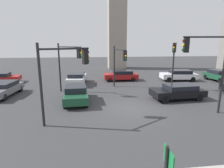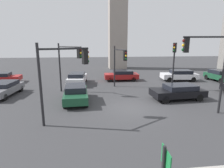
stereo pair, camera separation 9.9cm
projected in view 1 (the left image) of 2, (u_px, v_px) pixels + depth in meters
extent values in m
plane|color=#38383A|center=(130.00, 108.00, 14.39)|extent=(106.87, 106.87, 0.00)
cube|color=#197238|center=(169.00, 159.00, 4.86)|extent=(0.07, 0.68, 0.56)
cylinder|color=black|center=(173.00, 67.00, 19.66)|extent=(0.16, 0.16, 5.03)
cube|color=black|center=(174.00, 48.00, 19.22)|extent=(0.45, 0.45, 1.00)
sphere|color=#4C0F0C|center=(174.00, 45.00, 18.99)|extent=(0.20, 0.20, 0.20)
sphere|color=yellow|center=(174.00, 48.00, 19.05)|extent=(0.20, 0.20, 0.20)
sphere|color=#14471E|center=(174.00, 51.00, 19.12)|extent=(0.20, 0.20, 0.20)
cylinder|color=black|center=(60.00, 68.00, 18.84)|extent=(0.16, 0.16, 4.98)
cylinder|color=black|center=(69.00, 47.00, 17.59)|extent=(2.40, 1.98, 0.12)
cube|color=black|center=(79.00, 53.00, 17.06)|extent=(0.45, 0.45, 1.00)
sphere|color=#4C0F0C|center=(81.00, 50.00, 16.89)|extent=(0.20, 0.20, 0.20)
sphere|color=yellow|center=(81.00, 53.00, 16.95)|extent=(0.20, 0.20, 0.20)
sphere|color=#14471E|center=(81.00, 56.00, 17.02)|extent=(0.20, 0.20, 0.20)
cylinder|color=black|center=(223.00, 74.00, 12.83)|extent=(0.16, 0.16, 5.72)
cylinder|color=black|center=(206.00, 37.00, 12.36)|extent=(2.91, 0.65, 0.12)
cube|color=black|center=(186.00, 45.00, 12.56)|extent=(0.37, 0.37, 1.00)
sphere|color=#4C0F0C|center=(184.00, 41.00, 12.50)|extent=(0.20, 0.20, 0.20)
sphere|color=yellow|center=(183.00, 45.00, 12.57)|extent=(0.20, 0.20, 0.20)
sphere|color=#14471E|center=(183.00, 50.00, 12.64)|extent=(0.20, 0.20, 0.20)
cylinder|color=black|center=(114.00, 67.00, 21.08)|extent=(0.16, 0.16, 4.67)
cylinder|color=black|center=(120.00, 50.00, 19.30)|extent=(0.91, 2.91, 0.12)
cube|color=black|center=(125.00, 56.00, 18.30)|extent=(0.39, 0.39, 1.00)
sphere|color=#4C0F0C|center=(126.00, 53.00, 18.05)|extent=(0.20, 0.20, 0.20)
sphere|color=yellow|center=(126.00, 56.00, 18.12)|extent=(0.20, 0.20, 0.20)
sphere|color=#14471E|center=(126.00, 59.00, 18.18)|extent=(0.20, 0.20, 0.20)
cylinder|color=black|center=(41.00, 86.00, 10.76)|extent=(0.16, 0.16, 5.03)
cylinder|color=black|center=(65.00, 49.00, 11.26)|extent=(2.88, 1.77, 0.12)
cube|color=black|center=(85.00, 57.00, 12.20)|extent=(0.44, 0.44, 1.00)
sphere|color=#4C0F0C|center=(88.00, 52.00, 12.25)|extent=(0.20, 0.20, 0.20)
sphere|color=yellow|center=(88.00, 57.00, 12.32)|extent=(0.20, 0.20, 0.20)
sphere|color=#14471E|center=(88.00, 61.00, 12.38)|extent=(0.20, 0.20, 0.20)
cube|color=slate|center=(3.00, 90.00, 17.55)|extent=(2.51, 4.85, 0.61)
cube|color=black|center=(3.00, 84.00, 17.67)|extent=(2.08, 2.77, 0.43)
cylinder|color=black|center=(3.00, 98.00, 16.09)|extent=(0.43, 0.66, 0.63)
cylinder|color=black|center=(20.00, 89.00, 19.20)|extent=(0.43, 0.66, 0.63)
cylinder|color=black|center=(3.00, 89.00, 19.14)|extent=(0.43, 0.66, 0.63)
cube|color=#19472D|center=(76.00, 95.00, 15.78)|extent=(2.20, 4.45, 0.63)
cube|color=black|center=(76.00, 88.00, 15.87)|extent=(1.85, 2.53, 0.52)
cylinder|color=black|center=(86.00, 103.00, 14.57)|extent=(0.39, 0.64, 0.62)
cylinder|color=black|center=(65.00, 104.00, 14.29)|extent=(0.39, 0.64, 0.62)
cylinder|color=black|center=(85.00, 93.00, 17.40)|extent=(0.39, 0.64, 0.62)
cylinder|color=black|center=(68.00, 94.00, 17.13)|extent=(0.39, 0.64, 0.62)
cube|color=silver|center=(178.00, 76.00, 24.77)|extent=(4.80, 2.47, 0.65)
cube|color=black|center=(180.00, 72.00, 24.66)|extent=(2.75, 2.04, 0.50)
cylinder|color=black|center=(169.00, 79.00, 23.97)|extent=(0.69, 0.43, 0.66)
cylinder|color=black|center=(165.00, 77.00, 25.62)|extent=(0.69, 0.43, 0.66)
cylinder|color=black|center=(192.00, 79.00, 24.06)|extent=(0.69, 0.43, 0.66)
cylinder|color=black|center=(187.00, 77.00, 25.71)|extent=(0.69, 0.43, 0.66)
cube|color=maroon|center=(121.00, 76.00, 24.83)|extent=(4.52, 1.99, 0.63)
cube|color=black|center=(122.00, 72.00, 24.74)|extent=(2.53, 1.73, 0.48)
cylinder|color=black|center=(110.00, 80.00, 23.96)|extent=(0.60, 0.36, 0.60)
cylinder|color=black|center=(109.00, 77.00, 25.51)|extent=(0.60, 0.36, 0.60)
cylinder|color=black|center=(133.00, 79.00, 24.29)|extent=(0.60, 0.36, 0.60)
cylinder|color=black|center=(131.00, 77.00, 25.84)|extent=(0.60, 0.36, 0.60)
cube|color=silver|center=(77.00, 79.00, 22.73)|extent=(2.29, 4.76, 0.63)
cube|color=black|center=(77.00, 75.00, 22.39)|extent=(1.92, 2.71, 0.48)
cylinder|color=black|center=(73.00, 79.00, 24.29)|extent=(0.40, 0.72, 0.70)
cylinder|color=black|center=(85.00, 79.00, 24.37)|extent=(0.40, 0.72, 0.70)
cylinder|color=black|center=(68.00, 84.00, 21.22)|extent=(0.40, 0.72, 0.70)
cylinder|color=black|center=(82.00, 84.00, 21.30)|extent=(0.40, 0.72, 0.70)
cube|color=#19472D|center=(219.00, 76.00, 24.40)|extent=(2.10, 4.14, 0.66)
cube|color=black|center=(218.00, 72.00, 24.47)|extent=(1.77, 2.36, 0.53)
cylinder|color=black|center=(221.00, 81.00, 23.02)|extent=(0.38, 0.72, 0.70)
cylinder|color=black|center=(216.00, 77.00, 25.92)|extent=(0.38, 0.72, 0.70)
cylinder|color=black|center=(206.00, 77.00, 25.65)|extent=(0.38, 0.72, 0.70)
cube|color=maroon|center=(1.00, 78.00, 23.33)|extent=(4.69, 2.33, 0.56)
cylinder|color=black|center=(16.00, 79.00, 24.46)|extent=(0.62, 0.40, 0.59)
cylinder|color=black|center=(12.00, 81.00, 22.94)|extent=(0.62, 0.40, 0.59)
cube|color=black|center=(177.00, 92.00, 16.56)|extent=(4.80, 2.39, 0.60)
cube|color=black|center=(180.00, 87.00, 16.49)|extent=(2.73, 2.00, 0.47)
cylinder|color=black|center=(165.00, 99.00, 15.52)|extent=(0.68, 0.42, 0.66)
cylinder|color=black|center=(157.00, 94.00, 17.15)|extent=(0.68, 0.42, 0.66)
cylinder|color=black|center=(199.00, 97.00, 16.10)|extent=(0.68, 0.42, 0.66)
cylinder|color=black|center=(187.00, 92.00, 17.73)|extent=(0.68, 0.42, 0.66)
cube|color=gray|center=(117.00, 5.00, 34.60)|extent=(3.36, 3.36, 23.98)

